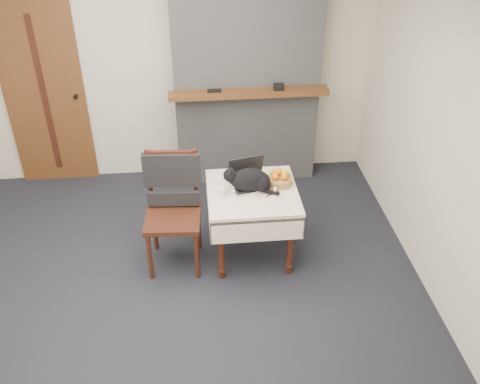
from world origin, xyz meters
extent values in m
plane|color=black|center=(0.00, 0.00, 0.00)|extent=(4.50, 4.50, 0.00)
cube|color=beige|center=(0.00, 2.00, 1.30)|extent=(4.50, 0.02, 2.60)
cube|color=beige|center=(2.25, 0.00, 1.30)|extent=(0.02, 4.00, 2.60)
cube|color=brown|center=(-1.20, 1.98, 1.00)|extent=(0.82, 0.05, 2.00)
cube|color=#3B1A10|center=(-1.20, 1.95, 1.00)|extent=(0.06, 0.01, 1.70)
cylinder|color=black|center=(-0.88, 1.93, 1.00)|extent=(0.04, 0.06, 0.04)
cube|color=gray|center=(0.90, 1.85, 1.30)|extent=(1.50, 0.30, 2.60)
cube|color=brown|center=(0.90, 1.61, 1.10)|extent=(1.62, 0.18, 0.05)
cube|color=black|center=(0.55, 1.61, 1.14)|extent=(0.14, 0.04, 0.03)
cube|color=black|center=(1.20, 1.61, 1.16)|extent=(0.10, 0.07, 0.06)
cylinder|color=#3B1A10|center=(0.50, 0.14, 0.32)|extent=(0.06, 0.06, 0.64)
sphere|color=#3B1A10|center=(0.50, 0.14, 0.08)|extent=(0.07, 0.07, 0.07)
cylinder|color=#3B1A10|center=(1.10, 0.14, 0.32)|extent=(0.06, 0.06, 0.64)
sphere|color=#3B1A10|center=(1.10, 0.14, 0.08)|extent=(0.07, 0.07, 0.07)
cylinder|color=#3B1A10|center=(0.50, 0.74, 0.32)|extent=(0.06, 0.06, 0.64)
sphere|color=#3B1A10|center=(0.50, 0.74, 0.08)|extent=(0.07, 0.07, 0.07)
cylinder|color=#3B1A10|center=(1.10, 0.74, 0.32)|extent=(0.06, 0.06, 0.64)
sphere|color=#3B1A10|center=(1.10, 0.74, 0.08)|extent=(0.07, 0.07, 0.07)
cube|color=beige|center=(0.80, 0.44, 0.67)|extent=(0.78, 0.78, 0.06)
cube|color=beige|center=(0.80, 0.05, 0.56)|extent=(0.78, 0.01, 0.22)
cube|color=beige|center=(0.80, 0.82, 0.56)|extent=(0.78, 0.01, 0.22)
cube|color=beige|center=(0.42, 0.44, 0.56)|extent=(0.01, 0.78, 0.22)
cube|color=beige|center=(1.19, 0.44, 0.56)|extent=(0.01, 0.78, 0.22)
cube|color=#B7B7BC|center=(0.79, 0.49, 0.71)|extent=(0.37, 0.30, 0.02)
cube|color=black|center=(0.79, 0.49, 0.72)|extent=(0.30, 0.21, 0.00)
cube|color=black|center=(0.76, 0.63, 0.83)|extent=(0.33, 0.13, 0.22)
cube|color=#9AB6E2|center=(0.76, 0.62, 0.83)|extent=(0.30, 0.12, 0.20)
ellipsoid|color=black|center=(0.78, 0.45, 0.80)|extent=(0.34, 0.21, 0.21)
ellipsoid|color=black|center=(0.88, 0.45, 0.78)|extent=(0.18, 0.20, 0.17)
sphere|color=black|center=(0.61, 0.46, 0.85)|extent=(0.13, 0.13, 0.12)
ellipsoid|color=white|center=(0.57, 0.47, 0.82)|extent=(0.06, 0.06, 0.06)
ellipsoid|color=white|center=(0.64, 0.46, 0.76)|extent=(0.05, 0.07, 0.08)
cone|color=black|center=(0.62, 0.43, 0.91)|extent=(0.04, 0.05, 0.05)
cone|color=black|center=(0.63, 0.50, 0.91)|extent=(0.04, 0.05, 0.05)
cylinder|color=black|center=(0.94, 0.38, 0.72)|extent=(0.18, 0.10, 0.04)
sphere|color=white|center=(0.64, 0.42, 0.72)|extent=(0.04, 0.04, 0.04)
sphere|color=white|center=(0.64, 0.50, 0.72)|extent=(0.04, 0.04, 0.04)
cylinder|color=silver|center=(0.54, 0.40, 0.74)|extent=(0.07, 0.07, 0.08)
cylinder|color=#B16915|center=(0.99, 0.36, 0.73)|extent=(0.03, 0.03, 0.05)
cylinder|color=silver|center=(0.99, 0.36, 0.76)|extent=(0.03, 0.03, 0.01)
cylinder|color=#B07E47|center=(1.05, 0.53, 0.73)|extent=(0.23, 0.23, 0.06)
sphere|color=orange|center=(1.01, 0.50, 0.79)|extent=(0.07, 0.07, 0.07)
sphere|color=orange|center=(1.09, 0.49, 0.79)|extent=(0.07, 0.07, 0.07)
sphere|color=orange|center=(1.05, 0.58, 0.79)|extent=(0.07, 0.07, 0.07)
sphere|color=yellow|center=(1.11, 0.56, 0.79)|extent=(0.07, 0.07, 0.07)
sphere|color=orange|center=(1.02, 0.57, 0.79)|extent=(0.07, 0.07, 0.07)
cube|color=black|center=(1.01, 0.47, 0.70)|extent=(0.14, 0.08, 0.01)
cube|color=#3B1A10|center=(0.11, 0.38, 0.50)|extent=(0.50, 0.50, 0.04)
cylinder|color=#3B1A10|center=(-0.11, 0.19, 0.25)|extent=(0.04, 0.04, 0.50)
cylinder|color=#3B1A10|center=(0.29, 0.16, 0.25)|extent=(0.04, 0.04, 0.50)
cylinder|color=#3B1A10|center=(-0.08, 0.59, 0.25)|extent=(0.04, 0.04, 0.50)
cylinder|color=#3B1A10|center=(0.32, 0.56, 0.25)|extent=(0.04, 0.04, 0.50)
cylinder|color=#3B1A10|center=(-0.08, 0.59, 0.79)|extent=(0.04, 0.04, 0.56)
cylinder|color=#3B1A10|center=(0.32, 0.56, 0.79)|extent=(0.04, 0.04, 0.56)
cube|color=#3B1A10|center=(0.12, 0.58, 0.90)|extent=(0.41, 0.06, 0.31)
cube|color=black|center=(0.12, 0.57, 0.88)|extent=(0.50, 0.10, 0.31)
camera|label=1|loc=(0.33, -3.38, 3.26)|focal=40.00mm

